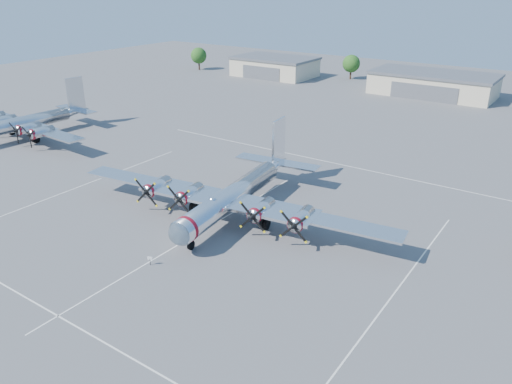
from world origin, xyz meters
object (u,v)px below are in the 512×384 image
Objects in this scene: tree_far_west at (199,56)px; bomber_west at (31,137)px; hangar_west at (275,66)px; info_placard at (150,259)px; tree_west at (351,64)px; main_bomber_b29 at (236,214)px; hangar_center at (433,84)px.

tree_far_west is 74.34m from bomber_west.
hangar_west is 23.57× the size of info_placard.
bomber_west is at bearing -105.80° from tree_west.
bomber_west is (-23.50, -83.04, -4.22)m from tree_west.
tree_west reaches higher than main_bomber_b29.
tree_west reaches higher than bomber_west.
tree_west is at bearing 79.82° from info_placard.
hangar_center reaches higher than main_bomber_b29.
main_bomber_b29 is 49.35m from bomber_west.
tree_far_west reaches higher than bomber_west.
hangar_center is at bearing -17.82° from tree_west.
hangar_center is at bearing 66.07° from info_placard.
hangar_west is at bearing 91.63° from info_placard.
tree_far_west is (-70.00, -3.96, 1.51)m from hangar_center.
hangar_center is at bearing -0.00° from hangar_west.
info_placard is (49.03, -18.84, 0.67)m from bomber_west.
tree_west is (45.00, 12.00, 0.00)m from tree_far_west.
hangar_center is 4.31× the size of tree_west.
main_bomber_b29 is at bearing -89.56° from hangar_center.
bomber_west is (-49.11, 4.85, 0.00)m from main_bomber_b29.
info_placard is (70.52, -89.88, -3.55)m from tree_far_west.
info_placard is at bearing -18.25° from bomber_west.
bomber_west reaches higher than main_bomber_b29.
tree_west is at bearing 76.97° from bomber_west.
hangar_center reaches higher than bomber_west.
tree_far_west reaches higher than hangar_west.
main_bomber_b29 is at bearing -2.87° from bomber_west.
main_bomber_b29 is at bearing 65.42° from info_placard.
main_bomber_b29 is at bearing -60.27° from hangar_west.
hangar_center is at bearing 59.88° from bomber_west.
tree_far_west is 46.57m from tree_west.
hangar_west is 0.56× the size of main_bomber_b29.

